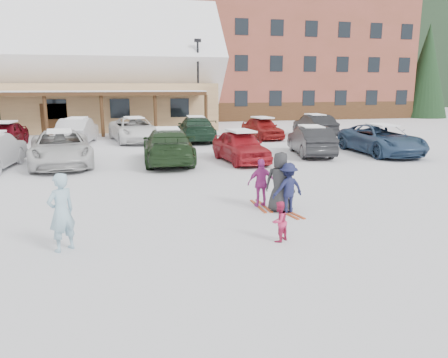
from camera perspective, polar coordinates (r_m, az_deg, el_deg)
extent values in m
plane|color=silver|center=(11.03, -0.34, -6.23)|extent=(160.00, 160.00, 0.00)
cube|color=black|center=(96.49, -12.45, 21.17)|extent=(300.00, 70.00, 38.00)
cube|color=tan|center=(38.82, -23.33, 8.72)|extent=(28.00, 10.00, 3.60)
cube|color=#422814|center=(32.70, -25.35, 10.02)|extent=(25.20, 2.60, 0.25)
cube|color=white|center=(38.84, -23.81, 14.22)|extent=(29.12, 9.69, 9.69)
cube|color=brown|center=(51.63, 7.91, 14.87)|extent=(24.00, 14.00, 12.00)
cube|color=brown|center=(48.30, -10.07, 13.21)|extent=(7.00, 12.60, 9.00)
cube|color=#422814|center=(45.21, 10.90, 8.70)|extent=(24.00, 0.10, 1.80)
cylinder|color=black|center=(34.24, -3.39, 11.88)|extent=(0.16, 0.16, 6.63)
cube|color=black|center=(34.40, -3.47, 17.62)|extent=(0.50, 0.25, 0.25)
cylinder|color=black|center=(53.23, 24.51, 8.07)|extent=(0.60, 0.60, 1.32)
cone|color=black|center=(53.23, 25.06, 14.08)|extent=(4.84, 4.84, 9.90)
cylinder|color=black|center=(54.92, -4.48, 9.08)|extent=(0.60, 0.60, 1.08)
cone|color=black|center=(54.87, -4.56, 13.87)|extent=(3.96, 3.96, 8.10)
cylinder|color=black|center=(66.98, 19.96, 9.08)|extent=(0.60, 0.60, 1.38)
cone|color=black|center=(66.99, 20.33, 14.09)|extent=(5.06, 5.06, 10.35)
imported|color=#8EB6C9|center=(9.86, -20.48, -4.11)|extent=(0.74, 0.71, 1.70)
imported|color=#C42858|center=(9.97, 7.22, -5.53)|extent=(0.58, 0.55, 0.94)
imported|color=#161A3E|center=(12.13, 8.35, -1.18)|extent=(1.00, 0.70, 1.42)
cube|color=#AD3F18|center=(12.31, 8.25, -4.32)|extent=(0.48, 1.41, 0.03)
imported|color=#B33491|center=(12.68, 4.91, -0.53)|extent=(0.83, 0.35, 1.41)
cube|color=#AD3F18|center=(12.85, 4.85, -3.53)|extent=(0.20, 1.40, 0.03)
imported|color=#242527|center=(12.21, 7.33, -0.40)|extent=(0.99, 0.88, 1.69)
imported|color=silver|center=(20.51, -20.57, 3.79)|extent=(3.24, 5.80, 1.53)
imported|color=#1D331A|center=(19.99, -7.33, 4.32)|extent=(2.44, 5.49, 1.57)
imported|color=#A91A24|center=(20.17, 2.17, 4.30)|extent=(2.13, 4.39, 1.44)
imported|color=black|center=(22.55, 11.27, 4.93)|extent=(2.27, 4.62, 1.46)
imported|color=navy|center=(23.85, 19.86, 4.88)|extent=(2.54, 5.43, 1.50)
imported|color=#5A0913|center=(28.06, -26.62, 5.23)|extent=(2.01, 4.30, 1.42)
imported|color=silver|center=(27.82, -18.56, 5.98)|extent=(2.22, 4.90, 1.56)
imported|color=white|center=(27.97, -11.62, 6.35)|extent=(3.41, 5.81, 1.52)
imported|color=#193222|center=(27.81, -3.69, 6.56)|extent=(2.47, 5.43, 1.54)
imported|color=maroon|center=(29.07, 5.02, 6.65)|extent=(2.13, 4.29, 1.40)
imported|color=black|center=(30.73, 11.76, 6.84)|extent=(1.84, 4.67, 1.52)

